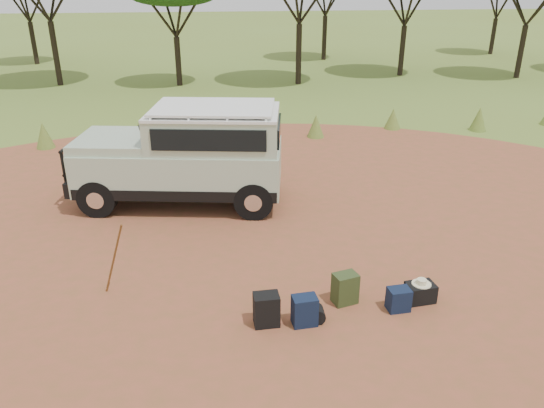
{
  "coord_description": "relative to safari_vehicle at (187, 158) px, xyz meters",
  "views": [
    {
      "loc": [
        -0.72,
        -9.09,
        5.33
      ],
      "look_at": [
        0.5,
        0.63,
        1.0
      ],
      "focal_mm": 35.0,
      "sensor_mm": 36.0,
      "label": 1
    }
  ],
  "objects": [
    {
      "name": "ground",
      "position": [
        1.25,
        -3.22,
        -1.18
      ],
      "size": [
        140.0,
        140.0,
        0.0
      ],
      "primitive_type": "plane",
      "color": "olive",
      "rests_on": "ground"
    },
    {
      "name": "duffel_navy",
      "position": [
        3.61,
        -5.07,
        -0.97
      ],
      "size": [
        0.39,
        0.31,
        0.42
      ],
      "primitive_type": "cube",
      "rotation": [
        0.0,
        0.0,
        0.08
      ],
      "color": "#111D37",
      "rests_on": "ground"
    },
    {
      "name": "dirt_clearing",
      "position": [
        1.25,
        -3.22,
        -1.18
      ],
      "size": [
        23.0,
        23.0,
        0.01
      ],
      "primitive_type": "cylinder",
      "color": "#964631",
      "rests_on": "ground"
    },
    {
      "name": "stuff_sack",
      "position": [
        2.15,
        -5.21,
        -1.04
      ],
      "size": [
        0.29,
        0.29,
        0.28
      ],
      "primitive_type": "cylinder",
      "rotation": [
        1.57,
        0.0,
        -0.04
      ],
      "color": "black",
      "rests_on": "ground"
    },
    {
      "name": "safari_hat",
      "position": [
        4.08,
        -4.86,
        -0.8
      ],
      "size": [
        0.33,
        0.33,
        0.1
      ],
      "color": "beige",
      "rests_on": "hard_case"
    },
    {
      "name": "walking_staff",
      "position": [
        -1.22,
        -3.96,
        -0.48
      ],
      "size": [
        0.49,
        0.22,
        1.41
      ],
      "primitive_type": "cylinder",
      "rotation": [
        0.33,
        0.0,
        1.19
      ],
      "color": "brown",
      "rests_on": "ground"
    },
    {
      "name": "grass_fringe",
      "position": [
        1.37,
        5.45,
        -0.78
      ],
      "size": [
        36.6,
        1.6,
        0.9
      ],
      "color": "olive",
      "rests_on": "ground"
    },
    {
      "name": "backpack_olive",
      "position": [
        2.75,
        -4.74,
        -0.9
      ],
      "size": [
        0.47,
        0.39,
        0.57
      ],
      "primitive_type": "cube",
      "rotation": [
        0.0,
        0.0,
        0.27
      ],
      "color": "#303D1C",
      "rests_on": "ground"
    },
    {
      "name": "backpack_black",
      "position": [
        1.33,
        -5.19,
        -0.9
      ],
      "size": [
        0.42,
        0.32,
        0.56
      ],
      "primitive_type": "cube",
      "rotation": [
        0.0,
        0.0,
        0.04
      ],
      "color": "black",
      "rests_on": "ground"
    },
    {
      "name": "safari_vehicle",
      "position": [
        0.0,
        0.0,
        0.0
      ],
      "size": [
        5.28,
        2.78,
        2.45
      ],
      "rotation": [
        0.0,
        0.0,
        -0.16
      ],
      "color": "#A7BCA0",
      "rests_on": "ground"
    },
    {
      "name": "backpack_navy",
      "position": [
        1.95,
        -5.27,
        -0.92
      ],
      "size": [
        0.42,
        0.32,
        0.52
      ],
      "primitive_type": "cube",
      "rotation": [
        0.0,
        0.0,
        0.09
      ],
      "color": "#111D37",
      "rests_on": "ground"
    },
    {
      "name": "hard_case",
      "position": [
        4.08,
        -4.86,
        -1.01
      ],
      "size": [
        0.52,
        0.4,
        0.34
      ],
      "primitive_type": "cube",
      "rotation": [
        0.0,
        0.0,
        0.12
      ],
      "color": "black",
      "rests_on": "ground"
    }
  ]
}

